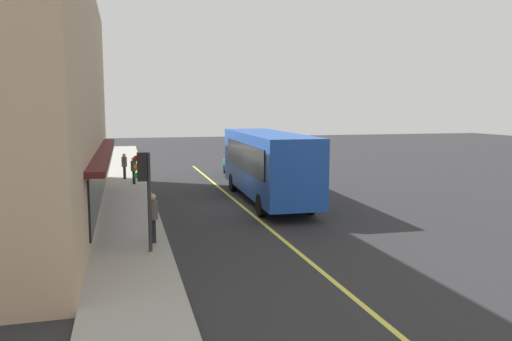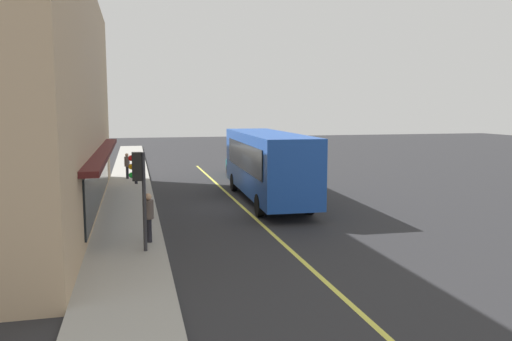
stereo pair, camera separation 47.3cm
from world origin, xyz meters
name	(u,v)px [view 1 (the left image)]	position (x,y,z in m)	size (l,w,h in m)	color
ground	(244,208)	(0.00, 0.00, 0.00)	(120.00, 120.00, 0.00)	#28282B
sidewalk	(129,212)	(0.00, 5.34, 0.07)	(80.00, 2.54, 0.15)	#9E9B93
lane_centre_stripe	(244,207)	(0.00, 0.00, 0.00)	(36.00, 0.16, 0.01)	#D8D14C
bus	(267,163)	(1.39, -1.54, 1.99)	(11.21, 2.90, 3.50)	#1E4CAD
traffic_light	(144,178)	(-6.91, 4.89, 2.53)	(0.30, 0.52, 3.20)	#2D2D33
car_teal	(239,165)	(11.40, -2.40, 0.74)	(4.39, 2.04, 1.52)	#14666B
pedestrian_near_storefront	(153,213)	(-5.88, 4.58, 1.17)	(0.34, 0.34, 1.70)	black
pedestrian_by_curb	(124,164)	(10.47, 5.48, 1.15)	(0.34, 0.34, 1.67)	black
pedestrian_mid_block	(134,168)	(8.07, 4.94, 1.13)	(0.34, 0.34, 1.64)	black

